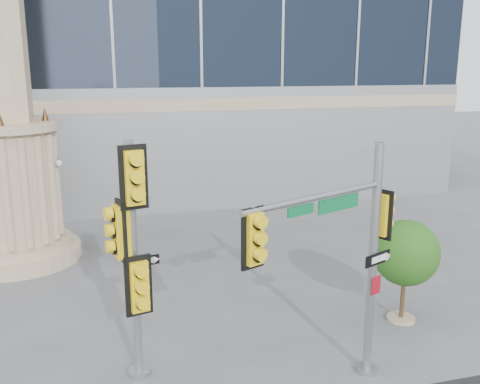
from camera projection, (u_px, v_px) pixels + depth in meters
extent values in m
plane|color=#545456|center=(241.00, 363.00, 12.94)|extent=(120.00, 120.00, 0.00)
cylinder|color=tan|center=(19.00, 253.00, 19.75)|extent=(4.40, 4.40, 0.50)
cylinder|color=tan|center=(18.00, 243.00, 19.66)|extent=(3.80, 3.80, 0.30)
cylinder|color=tan|center=(13.00, 186.00, 19.16)|extent=(3.00, 3.00, 4.00)
cylinder|color=tan|center=(6.00, 126.00, 18.66)|extent=(3.50, 3.50, 0.30)
cone|color=#472D14|center=(45.00, 114.00, 18.91)|extent=(0.24, 0.24, 0.50)
cylinder|color=slate|center=(366.00, 369.00, 12.57)|extent=(0.51, 0.51, 0.11)
cylinder|color=slate|center=(373.00, 263.00, 11.95)|extent=(0.20, 0.20, 5.42)
cylinder|color=slate|center=(317.00, 197.00, 10.38)|extent=(3.54, 1.61, 0.13)
cube|color=#0C6834|center=(339.00, 204.00, 10.80)|extent=(1.09, 0.50, 0.29)
cube|color=yellow|center=(253.00, 238.00, 9.50)|extent=(0.56, 0.43, 1.13)
cube|color=yellow|center=(383.00, 214.00, 11.86)|extent=(0.43, 0.56, 1.13)
cube|color=black|center=(378.00, 259.00, 11.83)|extent=(0.78, 0.35, 0.27)
cube|color=maroon|center=(376.00, 285.00, 11.97)|extent=(0.28, 0.14, 0.42)
cylinder|color=slate|center=(139.00, 372.00, 12.44)|extent=(0.53, 0.53, 0.13)
cylinder|color=slate|center=(134.00, 263.00, 11.82)|extent=(0.20, 0.20, 5.51)
cube|color=yellow|center=(133.00, 177.00, 11.15)|extent=(0.66, 0.44, 1.38)
cube|color=yellow|center=(122.00, 231.00, 11.52)|extent=(0.44, 0.66, 1.38)
cube|color=yellow|center=(138.00, 286.00, 11.71)|extent=(0.66, 0.44, 1.38)
cube|color=black|center=(145.00, 261.00, 11.78)|extent=(0.67, 0.19, 0.22)
cylinder|color=tan|center=(401.00, 318.00, 15.13)|extent=(0.78, 0.78, 0.09)
cylinder|color=#382314|center=(403.00, 294.00, 14.95)|extent=(0.12, 0.12, 1.57)
sphere|color=#214F12|center=(406.00, 253.00, 14.67)|extent=(1.83, 1.83, 1.83)
sphere|color=#214F12|center=(413.00, 258.00, 15.04)|extent=(1.13, 1.13, 1.13)
sphere|color=#214F12|center=(400.00, 264.00, 14.44)|extent=(0.96, 0.96, 0.96)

